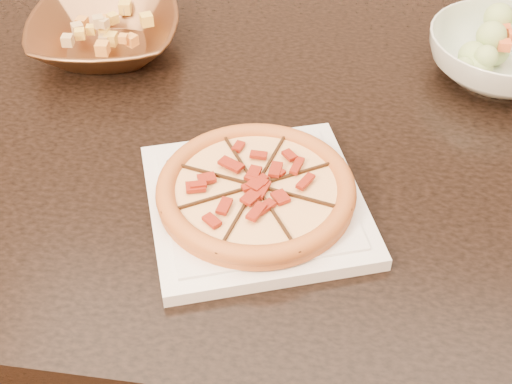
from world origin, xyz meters
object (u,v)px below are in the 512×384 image
plate (256,203)px  bronze_bowl (105,36)px  pizza (256,190)px  dining_table (221,180)px  salad_bowl (502,55)px

plate → bronze_bowl: bearing=131.1°
plate → bronze_bowl: size_ratio=1.39×
pizza → bronze_bowl: bronze_bowl is taller
plate → pizza: bearing=146.3°
plate → pizza: pizza is taller
pizza → dining_table: bearing=114.8°
dining_table → plate: 0.22m
dining_table → salad_bowl: (0.41, 0.18, 0.14)m
bronze_bowl → salad_bowl: 0.63m
bronze_bowl → plate: bearing=-48.9°
plate → salad_bowl: bearing=46.3°
dining_table → pizza: pizza is taller
plate → pizza: (-0.00, 0.00, 0.02)m
dining_table → bronze_bowl: bronze_bowl is taller
dining_table → plate: (0.08, -0.17, 0.12)m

